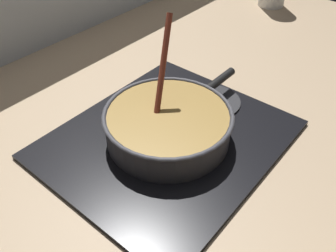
# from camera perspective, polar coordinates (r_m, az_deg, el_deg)

# --- Properties ---
(ground) EXTENTS (2.40, 1.60, 0.04)m
(ground) POSITION_cam_1_polar(r_m,az_deg,el_deg) (0.82, 6.21, -8.84)
(ground) COLOR #9E8466
(hob_plate) EXTENTS (0.56, 0.48, 0.01)m
(hob_plate) POSITION_cam_1_polar(r_m,az_deg,el_deg) (0.88, -0.00, -2.12)
(hob_plate) COLOR black
(hob_plate) RESTS_ON ground
(burner_ring) EXTENTS (0.20, 0.20, 0.01)m
(burner_ring) POSITION_cam_1_polar(r_m,az_deg,el_deg) (0.87, -0.00, -1.63)
(burner_ring) COLOR #592D0C
(burner_ring) RESTS_ON hob_plate
(spare_burner) EXTENTS (0.16, 0.16, 0.01)m
(spare_burner) POSITION_cam_1_polar(r_m,az_deg,el_deg) (0.99, 7.02, 3.98)
(spare_burner) COLOR #262628
(spare_burner) RESTS_ON hob_plate
(cooking_pan) EXTENTS (0.43, 0.31, 0.27)m
(cooking_pan) POSITION_cam_1_polar(r_m,az_deg,el_deg) (0.85, 0.04, 0.31)
(cooking_pan) COLOR #38383D
(cooking_pan) RESTS_ON hob_plate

